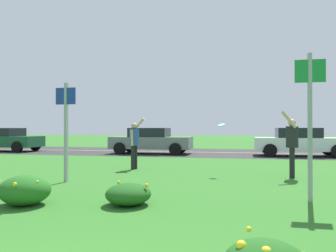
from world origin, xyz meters
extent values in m
plane|color=#2D6B23|center=(0.00, 9.19, 0.00)|extent=(120.00, 120.00, 0.00)
cube|color=#2D2D30|center=(0.00, 18.37, 0.00)|extent=(120.00, 7.41, 0.01)
cube|color=yellow|center=(0.00, 18.37, 0.01)|extent=(120.00, 0.16, 0.00)
ellipsoid|color=#1E5619|center=(-0.52, 4.56, 0.20)|extent=(0.84, 0.88, 0.40)
sphere|color=yellow|center=(-0.16, 4.52, 0.38)|extent=(0.07, 0.07, 0.07)
sphere|color=yellow|center=(-0.53, 4.37, 0.31)|extent=(0.06, 0.06, 0.06)
sphere|color=yellow|center=(-0.76, 4.71, 0.38)|extent=(0.06, 0.06, 0.06)
sphere|color=yellow|center=(-0.65, 4.36, 0.27)|extent=(0.05, 0.05, 0.05)
ellipsoid|color=#23661E|center=(-2.37, 4.14, 0.28)|extent=(0.94, 0.88, 0.55)
sphere|color=yellow|center=(-2.04, 4.03, 0.45)|extent=(0.05, 0.05, 0.05)
sphere|color=yellow|center=(-2.52, 4.26, 0.50)|extent=(0.06, 0.06, 0.06)
sphere|color=yellow|center=(-2.12, 4.02, 0.45)|extent=(0.07, 0.07, 0.07)
sphere|color=yellow|center=(-2.28, 3.74, 0.45)|extent=(0.07, 0.07, 0.07)
sphere|color=yellow|center=(-2.57, 4.25, 0.48)|extent=(0.07, 0.07, 0.07)
sphere|color=yellow|center=(1.57, 1.92, 0.47)|extent=(0.05, 0.05, 0.05)
sphere|color=yellow|center=(1.50, 1.64, 0.41)|extent=(0.09, 0.09, 0.09)
sphere|color=yellow|center=(1.74, 1.99, 0.35)|extent=(0.06, 0.06, 0.06)
sphere|color=yellow|center=(1.70, 1.55, 0.41)|extent=(0.09, 0.09, 0.09)
cube|color=#93969B|center=(-2.99, 6.70, 1.31)|extent=(0.07, 0.10, 2.62)
cube|color=navy|center=(-2.99, 6.67, 2.27)|extent=(0.56, 0.03, 0.44)
cube|color=#93969B|center=(2.82, 5.55, 1.43)|extent=(0.07, 0.10, 2.87)
cube|color=#197F38|center=(2.82, 5.52, 2.52)|extent=(0.56, 0.03, 0.44)
cylinder|color=#2D4C9E|center=(-2.09, 9.70, 1.12)|extent=(0.34, 0.34, 0.58)
sphere|color=tan|center=(-2.09, 9.70, 1.51)|extent=(0.21, 0.21, 0.21)
cylinder|color=black|center=(-2.07, 9.78, 0.41)|extent=(0.14, 0.14, 0.82)
cylinder|color=black|center=(-2.10, 9.62, 0.41)|extent=(0.14, 0.14, 0.82)
cylinder|color=tan|center=(-1.98, 9.88, 1.56)|extent=(0.46, 0.17, 0.45)
cylinder|color=tan|center=(-2.10, 9.50, 1.10)|extent=(0.13, 0.11, 0.55)
cylinder|color=#232328|center=(2.97, 8.76, 1.17)|extent=(0.34, 0.34, 0.61)
sphere|color=tan|center=(2.97, 8.76, 1.58)|extent=(0.21, 0.21, 0.21)
cylinder|color=black|center=(2.95, 8.68, 0.43)|extent=(0.14, 0.14, 0.86)
cylinder|color=black|center=(2.98, 8.84, 0.43)|extent=(0.14, 0.14, 0.86)
cylinder|color=tan|center=(2.86, 8.58, 1.66)|extent=(0.44, 0.17, 0.51)
cylinder|color=tan|center=(2.98, 8.96, 1.15)|extent=(0.13, 0.11, 0.58)
cylinder|color=#ADD6E5|center=(0.95, 9.07, 1.52)|extent=(0.25, 0.22, 0.14)
torus|color=#ADD6E5|center=(0.95, 9.07, 1.52)|extent=(0.25, 0.23, 0.14)
cube|color=#194C2D|center=(-12.84, 16.71, 0.62)|extent=(4.50, 1.82, 0.66)
cube|color=black|center=(-12.94, 16.71, 1.19)|extent=(2.10, 1.64, 0.52)
cylinder|color=black|center=(-11.29, 17.60, 0.33)|extent=(0.66, 0.22, 0.66)
cylinder|color=black|center=(-11.29, 15.82, 0.33)|extent=(0.66, 0.22, 0.66)
cube|color=slate|center=(-3.36, 16.71, 0.62)|extent=(4.50, 1.82, 0.66)
cube|color=black|center=(-3.46, 16.71, 1.19)|extent=(2.10, 1.64, 0.52)
cylinder|color=black|center=(-1.81, 17.60, 0.33)|extent=(0.66, 0.22, 0.66)
cylinder|color=black|center=(-1.81, 15.82, 0.33)|extent=(0.66, 0.22, 0.66)
cylinder|color=black|center=(-4.91, 17.60, 0.33)|extent=(0.66, 0.22, 0.66)
cylinder|color=black|center=(-4.91, 15.82, 0.33)|extent=(0.66, 0.22, 0.66)
cube|color=silver|center=(4.53, 16.71, 0.62)|extent=(4.50, 1.82, 0.66)
cube|color=black|center=(4.43, 16.71, 1.19)|extent=(2.10, 1.64, 0.52)
cylinder|color=black|center=(6.08, 17.60, 0.33)|extent=(0.66, 0.22, 0.66)
cylinder|color=black|center=(2.98, 17.60, 0.33)|extent=(0.66, 0.22, 0.66)
cylinder|color=black|center=(2.98, 15.82, 0.33)|extent=(0.66, 0.22, 0.66)
camera|label=1|loc=(1.49, -1.24, 1.40)|focal=35.28mm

